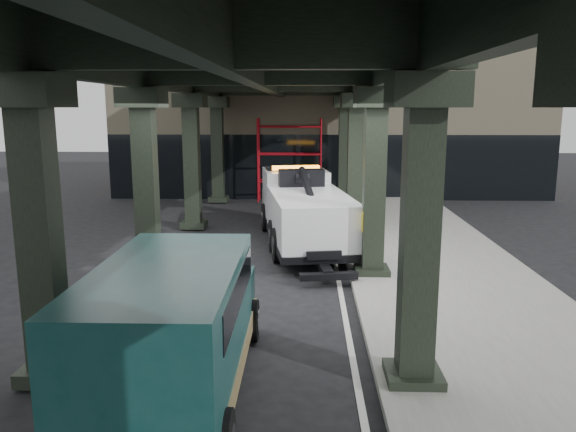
# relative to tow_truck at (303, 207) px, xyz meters

# --- Properties ---
(ground) EXTENTS (90.00, 90.00, 0.00)m
(ground) POSITION_rel_tow_truck_xyz_m (-0.71, -5.74, -1.26)
(ground) COLOR black
(ground) RESTS_ON ground
(sidewalk) EXTENTS (5.00, 40.00, 0.15)m
(sidewalk) POSITION_rel_tow_truck_xyz_m (3.79, -3.74, -1.19)
(sidewalk) COLOR gray
(sidewalk) RESTS_ON ground
(lane_stripe) EXTENTS (0.12, 38.00, 0.01)m
(lane_stripe) POSITION_rel_tow_truck_xyz_m (0.99, -3.74, -1.26)
(lane_stripe) COLOR silver
(lane_stripe) RESTS_ON ground
(viaduct) EXTENTS (7.40, 32.00, 6.40)m
(viaduct) POSITION_rel_tow_truck_xyz_m (-1.11, -3.74, 4.20)
(viaduct) COLOR black
(viaduct) RESTS_ON ground
(building) EXTENTS (22.00, 10.00, 8.00)m
(building) POSITION_rel_tow_truck_xyz_m (1.29, 14.26, 2.74)
(building) COLOR #C6B793
(building) RESTS_ON ground
(scaffolding) EXTENTS (3.08, 0.88, 4.00)m
(scaffolding) POSITION_rel_tow_truck_xyz_m (-0.71, 8.90, 0.84)
(scaffolding) COLOR #B40E19
(scaffolding) RESTS_ON ground
(tow_truck) EXTENTS (3.30, 8.12, 2.59)m
(tow_truck) POSITION_rel_tow_truck_xyz_m (0.00, 0.00, 0.00)
(tow_truck) COLOR black
(tow_truck) RESTS_ON ground
(towed_van) EXTENTS (2.26, 5.54, 2.24)m
(towed_van) POSITION_rel_tow_truck_xyz_m (-1.89, -10.23, -0.06)
(towed_van) COLOR #103C3B
(towed_van) RESTS_ON ground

